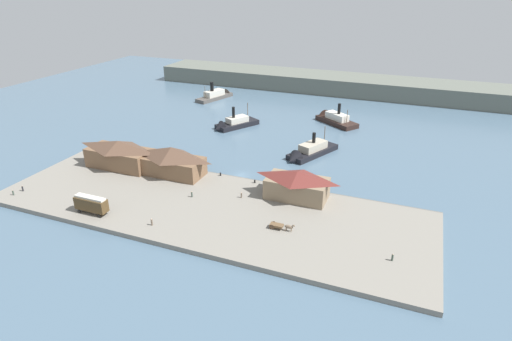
% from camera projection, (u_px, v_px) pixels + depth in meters
% --- Properties ---
extents(ground_plane, '(320.00, 320.00, 0.00)m').
position_uv_depth(ground_plane, '(242.00, 175.00, 124.90)').
color(ground_plane, slate).
extents(quay_promenade, '(110.00, 36.00, 1.20)m').
position_uv_depth(quay_promenade, '(206.00, 208.00, 106.09)').
color(quay_promenade, gray).
rests_on(quay_promenade, ground).
extents(seawall_edge, '(110.00, 0.80, 1.00)m').
position_uv_depth(seawall_edge, '(237.00, 179.00, 121.66)').
color(seawall_edge, '#666159').
rests_on(seawall_edge, ground).
extents(ferry_shed_east_terminal, '(19.79, 8.99, 8.24)m').
position_uv_depth(ferry_shed_east_terminal, '(119.00, 154.00, 125.95)').
color(ferry_shed_east_terminal, brown).
rests_on(ferry_shed_east_terminal, quay_promenade).
extents(ferry_shed_customs_shed, '(18.29, 8.87, 8.38)m').
position_uv_depth(ferry_shed_customs_shed, '(172.00, 161.00, 120.97)').
color(ferry_shed_customs_shed, brown).
rests_on(ferry_shed_customs_shed, quay_promenade).
extents(ferry_shed_central_terminal, '(15.90, 8.84, 7.33)m').
position_uv_depth(ferry_shed_central_terminal, '(297.00, 185.00, 108.29)').
color(ferry_shed_central_terminal, '#847056').
rests_on(ferry_shed_central_terminal, quay_promenade).
extents(street_tram, '(8.44, 2.65, 4.44)m').
position_uv_depth(street_tram, '(91.00, 204.00, 101.56)').
color(street_tram, '#4C381E').
rests_on(street_tram, quay_promenade).
extents(horse_cart, '(5.85, 1.69, 1.87)m').
position_uv_depth(horse_cart, '(281.00, 226.00, 95.58)').
color(horse_cart, brown).
rests_on(horse_cart, quay_promenade).
extents(pedestrian_near_east_shed, '(0.42, 0.42, 1.72)m').
position_uv_depth(pedestrian_near_east_shed, '(152.00, 222.00, 97.22)').
color(pedestrian_near_east_shed, '#6B5B4C').
rests_on(pedestrian_near_east_shed, quay_promenade).
extents(pedestrian_walking_east, '(0.38, 0.38, 1.55)m').
position_uv_depth(pedestrian_walking_east, '(241.00, 195.00, 109.40)').
color(pedestrian_walking_east, '#6B5B4C').
rests_on(pedestrian_walking_east, quay_promenade).
extents(pedestrian_near_west_shed, '(0.39, 0.39, 1.59)m').
position_uv_depth(pedestrian_near_west_shed, '(23.00, 189.00, 112.77)').
color(pedestrian_near_west_shed, '#232328').
rests_on(pedestrian_near_west_shed, quay_promenade).
extents(pedestrian_by_tram, '(0.37, 0.37, 1.51)m').
position_uv_depth(pedestrian_by_tram, '(13.00, 193.00, 110.70)').
color(pedestrian_by_tram, '#3D4C42').
rests_on(pedestrian_by_tram, quay_promenade).
extents(pedestrian_walking_west, '(0.40, 0.40, 1.63)m').
position_uv_depth(pedestrian_walking_west, '(192.00, 194.00, 109.74)').
color(pedestrian_walking_west, '#3D4C42').
rests_on(pedestrian_walking_west, quay_promenade).
extents(pedestrian_near_cart, '(0.41, 0.41, 1.64)m').
position_uv_depth(pedestrian_near_cart, '(392.00, 257.00, 85.09)').
color(pedestrian_near_cart, '#3D4C42').
rests_on(pedestrian_near_cart, quay_promenade).
extents(mooring_post_center_east, '(0.44, 0.44, 0.90)m').
position_uv_depth(mooring_post_center_east, '(220.00, 174.00, 121.64)').
color(mooring_post_center_east, black).
rests_on(mooring_post_center_east, quay_promenade).
extents(mooring_post_center_west, '(0.44, 0.44, 0.90)m').
position_uv_depth(mooring_post_center_west, '(255.00, 181.00, 117.37)').
color(mooring_post_center_west, black).
rests_on(mooring_post_center_west, quay_promenade).
extents(ferry_near_quay, '(19.72, 16.49, 10.60)m').
position_uv_depth(ferry_near_quay, '(333.00, 119.00, 169.67)').
color(ferry_near_quay, black).
rests_on(ferry_near_quay, ground).
extents(ferry_mid_harbor, '(14.50, 19.11, 10.63)m').
position_uv_depth(ferry_mid_harbor, '(233.00, 124.00, 163.49)').
color(ferry_mid_harbor, black).
rests_on(ferry_mid_harbor, ground).
extents(ferry_departing_north, '(11.73, 22.23, 10.21)m').
position_uv_depth(ferry_departing_north, '(218.00, 95.00, 203.31)').
color(ferry_departing_north, '#514C47').
rests_on(ferry_departing_north, ground).
extents(ferry_outer_harbor, '(14.16, 21.87, 10.29)m').
position_uv_depth(ferry_outer_harbor, '(308.00, 152.00, 137.36)').
color(ferry_outer_harbor, black).
rests_on(ferry_outer_harbor, ground).
extents(far_headland, '(180.00, 24.00, 8.00)m').
position_uv_depth(far_headland, '(328.00, 83.00, 216.07)').
color(far_headland, '#60665B').
rests_on(far_headland, ground).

